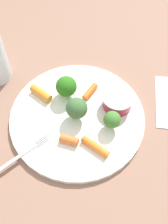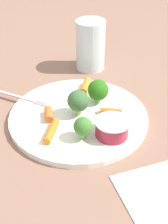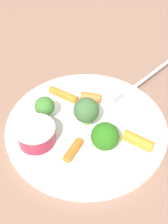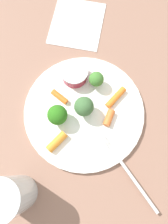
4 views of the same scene
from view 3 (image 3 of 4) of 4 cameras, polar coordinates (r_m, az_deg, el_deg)
The scene contains 11 objects.
ground_plane at distance 0.48m, azimuth 0.47°, elevation -3.38°, with size 2.40×2.40×0.00m, color #8C6553.
plate at distance 0.48m, azimuth 0.47°, elevation -2.91°, with size 0.28×0.28×0.01m, color white.
sauce_cup at distance 0.44m, azimuth -9.94°, elevation -4.58°, with size 0.06×0.06×0.03m.
broccoli_floret_0 at distance 0.45m, azimuth 0.49°, elevation 0.32°, with size 0.04×0.04×0.05m.
broccoli_floret_1 at distance 0.42m, azimuth 4.41°, elevation -5.12°, with size 0.04×0.04×0.05m.
broccoli_floret_2 at distance 0.47m, azimuth -8.21°, elevation 1.13°, with size 0.03×0.03×0.04m.
carrot_stick_0 at distance 0.45m, azimuth 11.21°, elevation -5.89°, with size 0.02×0.02×0.05m, color orange.
carrot_stick_1 at distance 0.51m, azimuth 1.41°, elevation 3.11°, with size 0.02×0.02×0.04m, color orange.
carrot_stick_2 at distance 0.43m, azimuth -2.31°, elevation -7.93°, with size 0.01×0.01×0.04m, color orange.
carrot_stick_3 at distance 0.52m, azimuth -4.32°, elevation 3.63°, with size 0.01×0.01×0.06m, color orange.
fork at distance 0.57m, azimuth 12.22°, elevation 6.44°, with size 0.12×0.16×0.00m.
Camera 3 is at (-0.31, 0.06, 0.36)m, focal length 43.86 mm.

